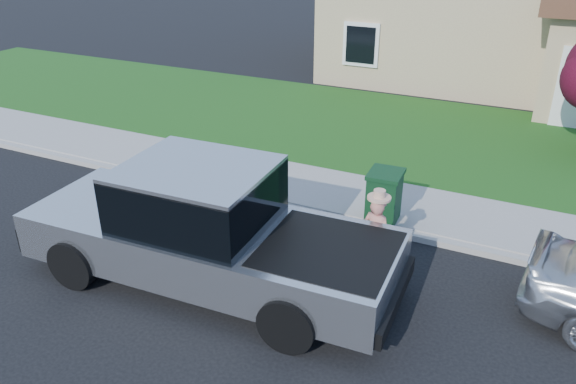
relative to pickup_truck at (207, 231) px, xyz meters
The scene contains 7 objects.
ground 1.11m from the pickup_truck, ahead, with size 80.00×80.00×0.00m, color black.
curb 3.38m from the pickup_truck, 61.96° to the left, with size 40.00×0.20×0.12m, color gray.
sidewalk 4.35m from the pickup_truck, 68.94° to the left, with size 40.00×2.00×0.15m, color gray.
lawn 8.66m from the pickup_truck, 79.76° to the left, with size 40.00×7.00×0.10m, color #174D16.
pickup_truck is the anchor object (origin of this frame).
woman 2.83m from the pickup_truck, 29.63° to the left, with size 0.62×0.50×1.62m.
trash_bin 3.72m from the pickup_truck, 55.86° to the left, with size 0.67×0.77×1.05m.
Camera 1 is at (4.12, -6.58, 5.58)m, focal length 35.00 mm.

